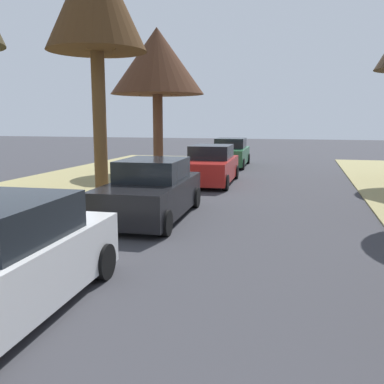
# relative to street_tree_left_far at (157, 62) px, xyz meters

# --- Properties ---
(street_tree_left_far) EXTENTS (4.45, 4.45, 6.84)m
(street_tree_left_far) POSITION_rel_street_tree_left_far_xyz_m (0.00, 0.00, 0.00)
(street_tree_left_far) COLOR brown
(street_tree_left_far) RESTS_ON grass_verge_left
(parked_sedan_black) EXTENTS (2.09, 4.47, 1.57)m
(parked_sedan_black) POSITION_rel_street_tree_left_far_xyz_m (2.98, -9.23, -4.58)
(parked_sedan_black) COLOR black
(parked_sedan_black) RESTS_ON ground
(parked_sedan_red) EXTENTS (2.09, 4.47, 1.57)m
(parked_sedan_red) POSITION_rel_street_tree_left_far_xyz_m (3.19, -2.62, -4.58)
(parked_sedan_red) COLOR red
(parked_sedan_red) RESTS_ON ground
(parked_sedan_green) EXTENTS (2.09, 4.47, 1.57)m
(parked_sedan_green) POSITION_rel_street_tree_left_far_xyz_m (2.86, 4.21, -4.58)
(parked_sedan_green) COLOR #28663D
(parked_sedan_green) RESTS_ON ground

